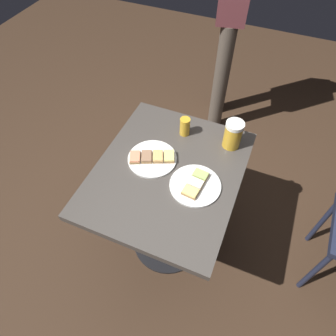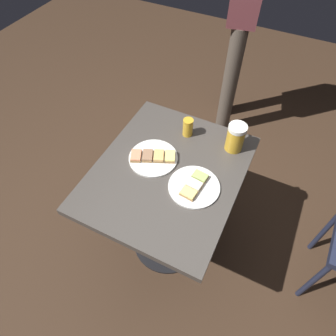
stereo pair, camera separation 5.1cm
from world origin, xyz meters
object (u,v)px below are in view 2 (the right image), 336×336
at_px(plate_far, 194,186).
at_px(beer_glass_small, 188,127).
at_px(beer_mug, 236,137).
at_px(patron_standing, 246,2).
at_px(plate_near, 153,157).

distance_m(plate_far, beer_glass_small, 0.32).
bearing_deg(beer_glass_small, beer_mug, -85.82).
distance_m(beer_mug, patron_standing, 1.01).
bearing_deg(plate_near, plate_far, -105.73).
relative_size(plate_far, beer_glass_small, 2.37).
bearing_deg(patron_standing, beer_mug, 4.92).
height_order(beer_mug, patron_standing, patron_standing).
height_order(beer_mug, beer_glass_small, beer_mug).
bearing_deg(beer_mug, patron_standing, 16.44).
bearing_deg(plate_near, beer_glass_small, -19.77).
xyz_separation_m(plate_far, beer_glass_small, (0.28, 0.16, 0.04)).
bearing_deg(patron_standing, plate_far, -2.24).
xyz_separation_m(plate_far, patron_standing, (1.25, 0.21, 0.24)).
bearing_deg(plate_far, plate_near, 74.27).
bearing_deg(beer_glass_small, patron_standing, 2.89).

